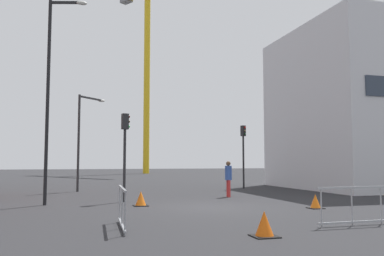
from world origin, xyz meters
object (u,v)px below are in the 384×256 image
streetlamp_short (83,132)px  traffic_cone_orange (264,225)px  traffic_cone_on_verge (315,202)px  streetlamp_tall (52,85)px  traffic_light_island (125,142)px  construction_crane (148,53)px  traffic_light_corner (243,146)px  pedestrian_walking (228,176)px  traffic_cone_striped (141,199)px

streetlamp_short → traffic_cone_orange: 17.12m
traffic_cone_orange → traffic_cone_on_verge: 6.50m
streetlamp_tall → traffic_cone_on_verge: 11.55m
traffic_light_island → streetlamp_short: bearing=103.6°
construction_crane → traffic_cone_on_verge: construction_crane is taller
streetlamp_short → traffic_light_corner: bearing=-1.9°
pedestrian_walking → traffic_cone_striped: bearing=-149.4°
streetlamp_short → pedestrian_walking: (7.00, -6.04, -2.51)m
traffic_cone_on_verge → traffic_cone_striped: (-6.23, 2.66, 0.03)m
traffic_cone_orange → traffic_cone_on_verge: size_ratio=1.14×
traffic_light_corner → pedestrian_walking: 6.78m
streetlamp_short → traffic_cone_orange: bearing=-76.3°
pedestrian_walking → streetlamp_short: bearing=139.2°
streetlamp_short → traffic_cone_orange: streetlamp_short is taller
streetlamp_tall → traffic_cone_orange: streetlamp_tall is taller
construction_crane → traffic_cone_orange: bearing=-96.3°
construction_crane → streetlamp_tall: 44.37m
streetlamp_short → traffic_cone_on_verge: 14.66m
construction_crane → pedestrian_walking: bearing=-93.7°
traffic_light_island → pedestrian_walking: size_ratio=2.19×
construction_crane → traffic_cone_striped: construction_crane is taller
traffic_light_corner → traffic_cone_striped: (-8.06, -8.56, -2.49)m
construction_crane → traffic_light_island: (-7.81, -40.56, -15.15)m
streetlamp_short → traffic_light_corner: (10.24, -0.33, -0.79)m
streetlamp_short → streetlamp_tall: bearing=-100.4°
traffic_light_corner → traffic_cone_orange: size_ratio=6.81×
traffic_cone_striped → construction_crane: bearing=80.2°
streetlamp_tall → traffic_cone_striped: size_ratio=14.57×
construction_crane → streetlamp_short: size_ratio=4.84×
traffic_cone_orange → traffic_cone_on_verge: (4.42, 4.77, -0.04)m
streetlamp_tall → traffic_cone_orange: bearing=-58.4°
pedestrian_walking → traffic_light_corner: bearing=60.4°
construction_crane → traffic_light_corner: 36.99m
streetlamp_short → traffic_cone_striped: size_ratio=9.78×
traffic_light_corner → pedestrian_walking: size_ratio=2.32×
traffic_light_corner → traffic_cone_on_verge: (-1.83, -11.22, -2.52)m
streetlamp_short → traffic_light_corner: size_ratio=1.39×
streetlamp_tall → pedestrian_walking: (8.39, 1.54, -3.88)m
streetlamp_tall → streetlamp_short: (1.39, 7.58, -1.37)m
traffic_light_island → traffic_light_corner: bearing=38.5°
construction_crane → streetlamp_short: bearing=-105.9°
pedestrian_walking → traffic_light_island: bearing=-168.7°
construction_crane → traffic_cone_orange: size_ratio=45.95×
construction_crane → streetlamp_short: (-9.52, -33.47, -14.22)m
streetlamp_tall → traffic_light_corner: streetlamp_tall is taller
construction_crane → traffic_cone_orange: construction_crane is taller
pedestrian_walking → traffic_cone_striped: pedestrian_walking is taller
streetlamp_tall → traffic_cone_striped: (3.56, -1.31, -4.65)m
streetlamp_tall → traffic_cone_on_verge: bearing=-22.1°
traffic_light_island → traffic_light_corner: (8.52, 6.76, 0.15)m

